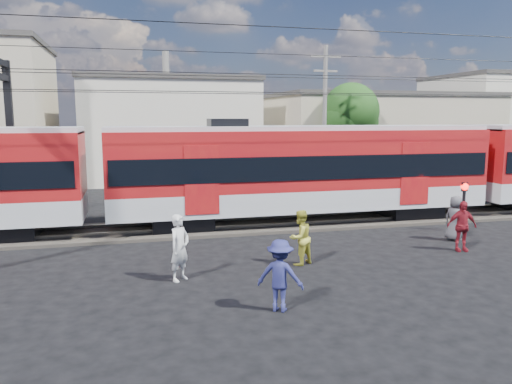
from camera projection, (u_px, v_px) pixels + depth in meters
ground at (323, 289)px, 13.30m from camera, size 120.00×120.00×0.00m
track_bed at (252, 225)px, 20.96m from camera, size 70.00×3.40×0.12m
rail_near at (256, 226)px, 20.22m from camera, size 70.00×0.12×0.12m
rail_far at (248, 218)px, 21.66m from camera, size 70.00×0.12×0.12m
commuter_train at (306, 168)px, 21.19m from camera, size 50.30×3.08×4.17m
catenary at (20, 100)px, 18.10m from camera, size 70.00×9.30×7.52m
building_midwest at (167, 128)px, 38.14m from camera, size 12.24×12.24×7.30m
building_mideast at (376, 135)px, 39.23m from camera, size 16.32×10.20×6.30m
building_east at (493, 121)px, 46.32m from camera, size 10.20×10.20×8.30m
utility_pole_mid at (324, 117)px, 28.46m from camera, size 1.80×0.24×8.50m
tree_near at (353, 115)px, 32.18m from camera, size 3.82×3.64×6.72m
pedestrian_a at (180, 248)px, 13.90m from camera, size 0.81×0.80×1.88m
pedestrian_b at (300, 238)px, 15.40m from camera, size 1.04×0.97×1.72m
pedestrian_c at (280, 275)px, 11.72m from camera, size 1.28×1.11×1.72m
pedestrian_d at (462, 226)px, 16.98m from camera, size 1.08×0.61×1.73m
pedestrian_e at (455, 218)px, 18.42m from camera, size 0.82×0.97×1.68m
crossing_signal at (464, 198)px, 19.73m from camera, size 0.29×0.29×2.00m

